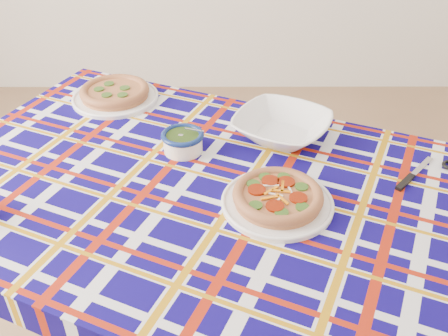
{
  "coord_description": "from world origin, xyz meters",
  "views": [
    {
      "loc": [
        0.03,
        -0.98,
        1.43
      ],
      "look_at": [
        0.03,
        0.05,
        0.71
      ],
      "focal_mm": 40.0,
      "sensor_mm": 36.0,
      "label": 1
    }
  ],
  "objects_px": {
    "dining_table": "(212,210)",
    "serving_bowl": "(282,127)",
    "pesto_bowl": "(183,140)",
    "main_focaccia_plate": "(278,196)"
  },
  "relations": [
    {
      "from": "dining_table",
      "to": "main_focaccia_plate",
      "type": "relative_size",
      "value": 6.27
    },
    {
      "from": "main_focaccia_plate",
      "to": "serving_bowl",
      "type": "distance_m",
      "value": 0.31
    },
    {
      "from": "dining_table",
      "to": "serving_bowl",
      "type": "relative_size",
      "value": 6.48
    },
    {
      "from": "dining_table",
      "to": "serving_bowl",
      "type": "height_order",
      "value": "serving_bowl"
    },
    {
      "from": "main_focaccia_plate",
      "to": "serving_bowl",
      "type": "bearing_deg",
      "value": 82.73
    },
    {
      "from": "dining_table",
      "to": "pesto_bowl",
      "type": "bearing_deg",
      "value": 139.45
    },
    {
      "from": "main_focaccia_plate",
      "to": "pesto_bowl",
      "type": "bearing_deg",
      "value": 135.1
    },
    {
      "from": "pesto_bowl",
      "to": "serving_bowl",
      "type": "height_order",
      "value": "pesto_bowl"
    },
    {
      "from": "serving_bowl",
      "to": "main_focaccia_plate",
      "type": "bearing_deg",
      "value": -97.27
    },
    {
      "from": "main_focaccia_plate",
      "to": "pesto_bowl",
      "type": "xyz_separation_m",
      "value": [
        -0.24,
        0.23,
        0.01
      ]
    }
  ]
}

